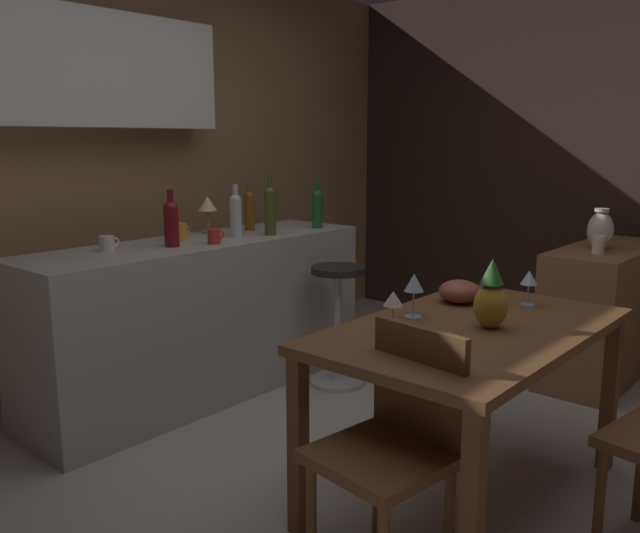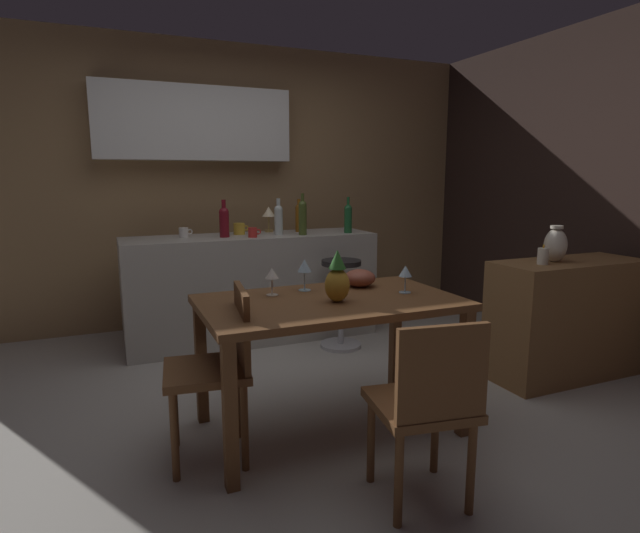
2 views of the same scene
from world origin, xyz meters
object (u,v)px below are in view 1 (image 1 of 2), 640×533
at_px(dining_table, 471,347).
at_px(vase_ceramic_ivory, 600,230).
at_px(sideboard_cabinet, 604,312).
at_px(wine_glass_center, 393,300).
at_px(bar_stool, 338,322).
at_px(wine_glass_left, 529,279).
at_px(wine_bottle_olive, 270,208).
at_px(cup_red, 214,237).
at_px(wine_glass_right, 414,284).
at_px(counter_lamp, 208,207).
at_px(wine_bottle_ruby, 171,221).
at_px(wine_bottle_clear, 236,213).
at_px(fruit_bowl, 460,291).
at_px(wine_bottle_green, 317,207).
at_px(cup_white, 107,244).
at_px(pillar_candle_tall, 599,244).
at_px(pineapple_centerpiece, 491,299).
at_px(cup_mustard, 179,232).
at_px(chair_near_window, 394,443).
at_px(wine_bottle_amber, 249,209).

height_order(dining_table, vase_ceramic_ivory, vase_ceramic_ivory).
bearing_deg(sideboard_cabinet, dining_table, -178.07).
height_order(sideboard_cabinet, wine_glass_center, wine_glass_center).
relative_size(bar_stool, wine_glass_left, 4.66).
xyz_separation_m(wine_bottle_olive, cup_red, (-0.44, -0.00, -0.12)).
bearing_deg(wine_glass_right, counter_lamp, 79.42).
distance_m(dining_table, wine_bottle_ruby, 1.73).
bearing_deg(wine_glass_right, wine_bottle_clear, 77.23).
xyz_separation_m(fruit_bowl, wine_bottle_green, (0.59, 1.37, 0.25)).
bearing_deg(wine_bottle_clear, fruit_bowl, -89.37).
height_order(wine_glass_center, cup_white, cup_white).
bearing_deg(pillar_candle_tall, pineapple_centerpiece, -176.26).
bearing_deg(wine_glass_center, wine_bottle_green, 50.46).
distance_m(bar_stool, wine_glass_right, 1.29).
bearing_deg(cup_mustard, wine_glass_left, -75.59).
bearing_deg(counter_lamp, dining_table, -97.85).
relative_size(sideboard_cabinet, counter_lamp, 4.88).
distance_m(pineapple_centerpiece, cup_white, 1.95).
bearing_deg(wine_bottle_green, wine_bottle_olive, 179.97).
relative_size(wine_bottle_green, wine_bottle_olive, 0.90).
relative_size(chair_near_window, cup_mustard, 6.57).
bearing_deg(wine_bottle_clear, cup_red, -156.98).
xyz_separation_m(wine_bottle_olive, vase_ceramic_ivory, (1.24, -1.51, -0.12)).
bearing_deg(chair_near_window, sideboard_cabinet, 2.79).
relative_size(wine_glass_right, cup_white, 1.66).
distance_m(fruit_bowl, wine_bottle_amber, 1.64).
bearing_deg(wine_glass_right, wine_glass_left, -28.80).
bearing_deg(counter_lamp, vase_ceramic_ivory, -52.30).
bearing_deg(wine_bottle_amber, cup_red, -153.49).
height_order(sideboard_cabinet, wine_bottle_clear, wine_bottle_clear).
relative_size(sideboard_cabinet, wine_bottle_clear, 3.58).
bearing_deg(dining_table, wine_bottle_clear, 80.62).
height_order(chair_near_window, cup_red, cup_red).
relative_size(wine_bottle_green, wine_bottle_ruby, 1.03).
distance_m(dining_table, wine_bottle_green, 1.86).
bearing_deg(cup_mustard, wine_bottle_clear, -24.92).
bearing_deg(wine_bottle_green, pillar_candle_tall, -66.99).
bearing_deg(wine_bottle_ruby, pineapple_centerpiece, -83.41).
distance_m(wine_bottle_olive, cup_red, 0.45).
distance_m(wine_glass_left, wine_bottle_amber, 1.87).
bearing_deg(wine_glass_center, chair_near_window, -143.97).
distance_m(bar_stool, wine_bottle_olive, 0.79).
distance_m(sideboard_cabinet, pineapple_centerpiece, 1.88).
bearing_deg(fruit_bowl, pillar_candle_tall, -8.65).
relative_size(bar_stool, cup_red, 6.79).
bearing_deg(pineapple_centerpiece, vase_ceramic_ivory, 4.93).
relative_size(chair_near_window, cup_red, 8.01).
bearing_deg(wine_glass_center, wine_bottle_amber, 64.58).
bearing_deg(counter_lamp, chair_near_window, -113.96).
bearing_deg(fruit_bowl, cup_red, 101.35).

